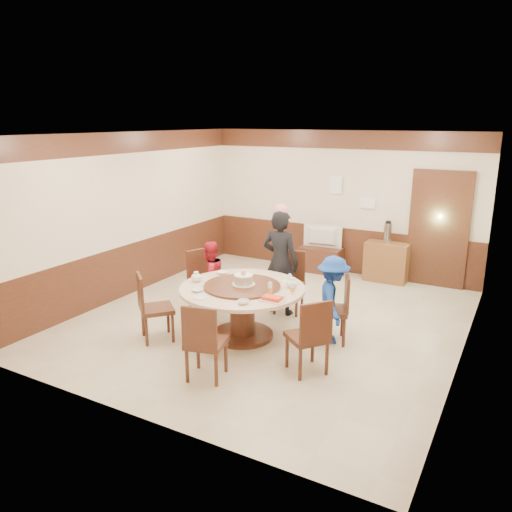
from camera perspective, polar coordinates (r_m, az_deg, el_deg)
The scene contains 30 objects.
room at distance 7.46m, azimuth 1.89°, elevation 0.42°, with size 6.00×6.04×2.84m.
banquet_table at distance 7.02m, azimuth -1.58°, elevation -5.22°, with size 1.75×1.75×0.78m.
chair_0 at distance 7.06m, azimuth 8.67°, elevation -7.29°, with size 0.58×0.58×0.97m.
chair_1 at distance 8.04m, azimuth 3.79°, elevation -4.27°, with size 0.51×0.52×0.97m.
chair_2 at distance 8.16m, azimuth -5.85°, elevation -4.02°, with size 0.57×0.57×0.97m.
chair_3 at distance 7.16m, azimuth -11.40°, elevation -7.07°, with size 0.62×0.62×0.97m.
chair_4 at distance 6.06m, azimuth -5.74°, elevation -11.15°, with size 0.53×0.54×0.97m.
chair_5 at distance 6.20m, azimuth 5.93°, elevation -10.52°, with size 0.62×0.62×0.97m.
person_standing at distance 7.82m, azimuth 2.80°, elevation -0.73°, with size 0.61×0.40×1.67m, color black.
person_red at distance 7.95m, azimuth -5.31°, elevation -2.43°, with size 0.56×0.44×1.16m, color #AF1725.
person_blue at distance 6.95m, azimuth 8.75°, elevation -4.94°, with size 0.79×0.45×1.22m, color #183C9A.
birthday_cake at distance 6.93m, azimuth -1.44°, elevation -2.70°, with size 0.32×0.32×0.21m.
teapot_left at distance 7.21m, azimuth -6.84°, elevation -2.45°, with size 0.17×0.15×0.13m, color white.
teapot_right at distance 6.90m, azimuth 4.09°, elevation -3.21°, with size 0.17×0.15×0.13m, color white.
bowl_0 at distance 7.53m, azimuth -3.88°, elevation -1.91°, with size 0.16×0.16×0.04m, color white.
bowl_1 at distance 6.32m, azimuth -1.43°, elevation -5.27°, with size 0.15×0.15×0.05m, color white.
bowl_2 at distance 6.80m, azimuth -6.73°, elevation -3.92°, with size 0.14×0.14×0.03m, color white.
bowl_3 at distance 6.52m, azimuth 2.69°, elevation -4.64°, with size 0.15×0.15×0.05m, color white.
saucer_near at distance 6.56m, azimuth -6.38°, elevation -4.75°, with size 0.18×0.18×0.01m, color white.
saucer_far at distance 7.17m, azimuth 3.54°, elevation -2.93°, with size 0.18×0.18×0.01m, color white.
shrimp_platter at distance 6.42m, azimuth 1.88°, elevation -4.92°, with size 0.30×0.20×0.06m.
bottle_0 at distance 6.63m, azimuth 1.62°, elevation -3.75°, with size 0.06×0.06×0.16m, color white.
bottle_1 at distance 6.65m, azimuth 4.18°, elevation -3.75°, with size 0.06×0.06×0.16m, color white.
bottle_2 at distance 6.97m, azimuth 3.88°, elevation -2.82°, with size 0.06×0.06×0.16m, color white.
tv_stand at distance 10.20m, azimuth 7.41°, elevation -0.40°, with size 0.85×0.45×0.50m, color #472316.
television at distance 10.09m, azimuth 7.51°, elevation 2.20°, with size 0.79×0.10×0.45m, color gray.
side_cabinet at distance 9.82m, azimuth 14.68°, elevation -0.67°, with size 0.80×0.40×0.75m, color brown.
thermos at distance 9.68m, azimuth 14.81°, elevation 2.56°, with size 0.15×0.15×0.38m, color silver.
notice_left at distance 10.03m, azimuth 9.10°, elevation 8.01°, with size 0.25×0.00×0.35m, color white.
notice_right at distance 9.88m, azimuth 12.58°, elevation 5.96°, with size 0.30×0.00×0.22m, color white.
Camera 1 is at (3.28, -6.41, 3.01)m, focal length 35.00 mm.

